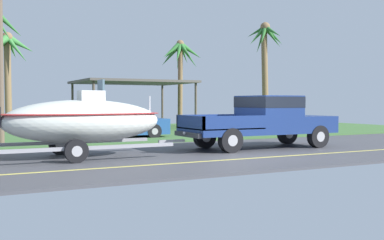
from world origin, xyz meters
TOP-DOWN VIEW (x-y plane):
  - ground at (0.00, 8.38)m, footprint 36.00×22.00m
  - pickup_truck_towing at (1.72, 0.61)m, footprint 5.82×2.02m
  - boat_on_trailer at (-4.93, 0.61)m, footprint 5.91×2.42m
  - parked_sedan_near at (-2.03, 7.06)m, footprint 4.75×1.91m
  - carport_awning at (1.42, 13.93)m, footprint 6.63×5.45m
  - palm_tree_near_left at (4.99, 14.71)m, footprint 3.26×2.82m
  - palm_tree_mid at (-5.75, 13.63)m, footprint 2.93×3.01m
  - palm_tree_far_left at (11.20, 13.78)m, footprint 2.99×2.91m

SIDE VIEW (x-z plane):
  - ground at x=0.00m, z-range -0.07..0.04m
  - parked_sedan_near at x=-2.03m, z-range -0.02..1.36m
  - pickup_truck_towing at x=1.72m, z-range 0.11..1.96m
  - boat_on_trailer at x=-4.93m, z-range -0.07..2.23m
  - carport_awning at x=1.42m, z-range 1.33..4.24m
  - palm_tree_mid at x=-5.75m, z-range 1.32..6.69m
  - palm_tree_near_left at x=4.99m, z-range 1.61..7.32m
  - palm_tree_far_left at x=11.20m, z-range 1.61..8.83m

